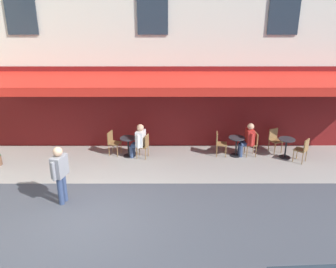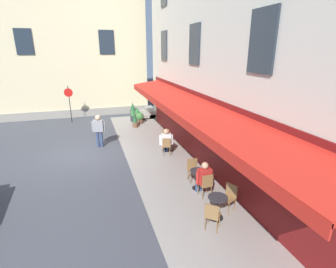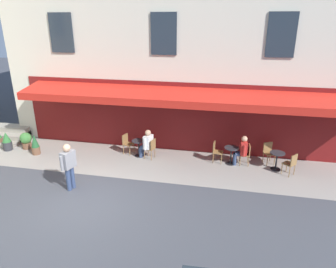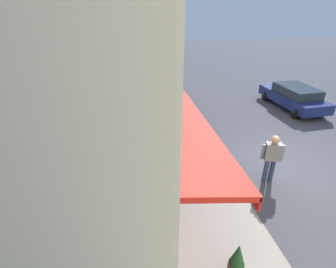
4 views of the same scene
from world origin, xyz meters
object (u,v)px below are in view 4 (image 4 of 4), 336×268
at_px(cafe_chair_wicker_corner_right, 144,102).
at_px(cafe_chair_wicker_back_row, 152,107).
at_px(cafe_chair_wicker_kerbside, 166,161).
at_px(cafe_table_mid_terrace, 154,112).
at_px(cafe_chair_wicker_near_door, 169,143).
at_px(walking_pedestrian_in_grey, 272,155).
at_px(cafe_chair_wicker_facing_street, 155,116).
at_px(cafe_chair_wicker_corner_left, 159,96).
at_px(cafe_table_near_entrance, 153,100).
at_px(cafe_table_streetside, 168,153).
at_px(seated_companion_in_white, 169,143).
at_px(parked_car_navy, 294,96).
at_px(seated_patron_in_red, 153,106).
at_px(potted_plant_mid_terrace, 237,260).

height_order(cafe_chair_wicker_corner_right, cafe_chair_wicker_back_row, same).
relative_size(cafe_chair_wicker_corner_right, cafe_chair_wicker_kerbside, 1.00).
relative_size(cafe_table_mid_terrace, cafe_chair_wicker_kerbside, 0.82).
distance_m(cafe_chair_wicker_back_row, cafe_chair_wicker_near_door, 4.07).
relative_size(cafe_chair_wicker_corner_right, walking_pedestrian_in_grey, 0.52).
height_order(cafe_chair_wicker_facing_street, cafe_chair_wicker_back_row, same).
bearing_deg(cafe_chair_wicker_facing_street, cafe_table_mid_terrace, 174.74).
distance_m(cafe_chair_wicker_corner_left, cafe_chair_wicker_near_door, 5.74).
bearing_deg(cafe_chair_wicker_facing_street, cafe_table_near_entrance, 175.25).
xyz_separation_m(cafe_chair_wicker_corner_right, cafe_chair_wicker_kerbside, (6.20, 0.27, 0.00)).
xyz_separation_m(cafe_table_streetside, walking_pedestrian_in_grey, (1.58, 3.22, 0.53)).
bearing_deg(cafe_chair_wicker_kerbside, cafe_chair_wicker_corner_left, 174.12).
distance_m(cafe_chair_wicker_back_row, seated_companion_in_white, 4.28).
bearing_deg(seated_companion_in_white, cafe_chair_wicker_facing_street, -176.50).
bearing_deg(cafe_chair_wicker_kerbside, cafe_chair_wicker_near_door, 164.88).
bearing_deg(cafe_chair_wicker_kerbside, cafe_table_mid_terrace, 178.11).
xyz_separation_m(cafe_table_near_entrance, walking_pedestrian_in_grey, (7.44, 3.10, 0.53)).
xyz_separation_m(cafe_chair_wicker_facing_street, cafe_chair_wicker_kerbside, (4.02, -0.10, 0.00)).
bearing_deg(parked_car_navy, cafe_chair_wicker_facing_street, -82.19).
bearing_deg(seated_patron_in_red, cafe_chair_wicker_facing_street, -1.88).
distance_m(cafe_table_streetside, seated_companion_in_white, 0.47).
bearing_deg(parked_car_navy, cafe_table_mid_terrace, -86.51).
height_order(cafe_chair_wicker_facing_street, potted_plant_mid_terrace, potted_plant_mid_terrace).
bearing_deg(cafe_chair_wicker_corner_left, cafe_table_streetside, -4.81).
bearing_deg(walking_pedestrian_in_grey, seated_patron_in_red, -151.57).
bearing_deg(cafe_chair_wicker_near_door, parked_car_navy, 116.18).
height_order(cafe_table_mid_terrace, parked_car_navy, parked_car_navy).
bearing_deg(cafe_chair_wicker_corner_right, cafe_chair_wicker_back_row, 23.05).
distance_m(cafe_chair_wicker_back_row, walking_pedestrian_in_grey, 7.08).
bearing_deg(cafe_table_mid_terrace, cafe_chair_wicker_corner_right, -164.62).
xyz_separation_m(cafe_table_streetside, cafe_chair_wicker_kerbside, (0.61, -0.18, 0.06)).
bearing_deg(cafe_chair_wicker_corner_left, cafe_chair_wicker_kerbside, -5.88).
relative_size(cafe_chair_wicker_corner_left, cafe_table_streetside, 1.21).
bearing_deg(walking_pedestrian_in_grey, seated_companion_in_white, -122.45).
height_order(cafe_chair_wicker_facing_street, cafe_table_streetside, cafe_chair_wicker_facing_street).
height_order(cafe_chair_wicker_corner_left, cafe_chair_wicker_back_row, same).
xyz_separation_m(seated_patron_in_red, potted_plant_mid_terrace, (9.11, 0.79, -0.23)).
bearing_deg(cafe_chair_wicker_near_door, cafe_chair_wicker_facing_street, -175.21).
distance_m(walking_pedestrian_in_grey, parked_car_navy, 7.86).
height_order(cafe_table_near_entrance, parked_car_navy, parked_car_navy).
bearing_deg(cafe_chair_wicker_kerbside, seated_patron_in_red, 178.53).
bearing_deg(parked_car_navy, cafe_chair_wicker_kerbside, -58.25).
height_order(cafe_table_near_entrance, cafe_chair_wicker_back_row, cafe_chair_wicker_back_row).
bearing_deg(walking_pedestrian_in_grey, cafe_chair_wicker_near_door, -125.55).
distance_m(cafe_table_mid_terrace, cafe_chair_wicker_kerbside, 4.65).
height_order(cafe_table_streetside, seated_patron_in_red, seated_patron_in_red).
relative_size(walking_pedestrian_in_grey, parked_car_navy, 0.40).
relative_size(cafe_chair_wicker_corner_right, cafe_chair_wicker_back_row, 1.00).
bearing_deg(cafe_table_mid_terrace, parked_car_navy, 93.49).
height_order(cafe_chair_wicker_near_door, seated_patron_in_red, seated_patron_in_red).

